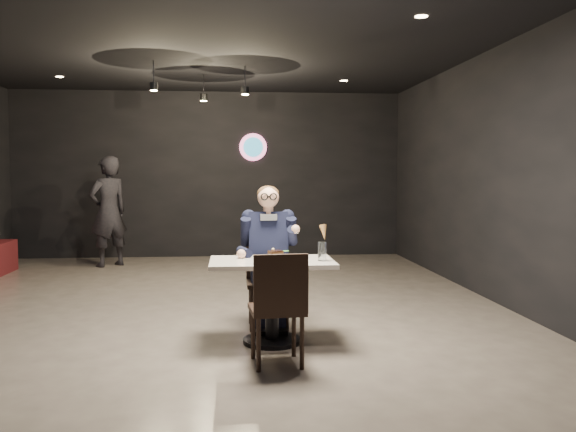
{
  "coord_description": "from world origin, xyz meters",
  "views": [
    {
      "loc": [
        0.42,
        -6.7,
        1.52
      ],
      "look_at": [
        0.96,
        -0.73,
        1.1
      ],
      "focal_mm": 38.0,
      "sensor_mm": 36.0,
      "label": 1
    }
  ],
  "objects": [
    {
      "name": "wafer_cone",
      "position": [
        1.22,
        -1.39,
        1.0
      ],
      "size": [
        0.08,
        0.08,
        0.14
      ],
      "primitive_type": "cone",
      "rotation": [
        0.0,
        0.0,
        0.26
      ],
      "color": "tan",
      "rests_on": "sundae_glass"
    },
    {
      "name": "pendant_lights",
      "position": [
        0.0,
        2.0,
        2.88
      ],
      "size": [
        1.4,
        1.2,
        0.36
      ],
      "primitive_type": "cube",
      "color": "black",
      "rests_on": "floor"
    },
    {
      "name": "floor",
      "position": [
        0.0,
        0.0,
        0.0
      ],
      "size": [
        9.0,
        9.0,
        0.0
      ],
      "primitive_type": "plane",
      "color": "gray",
      "rests_on": "ground"
    },
    {
      "name": "main_table",
      "position": [
        0.76,
        -1.33,
        0.38
      ],
      "size": [
        1.1,
        0.7,
        0.75
      ],
      "primitive_type": "cube",
      "color": "white",
      "rests_on": "floor"
    },
    {
      "name": "chair_near",
      "position": [
        0.76,
        -1.94,
        0.46
      ],
      "size": [
        0.46,
        0.49,
        0.92
      ],
      "primitive_type": "cube",
      "rotation": [
        0.0,
        0.0,
        0.09
      ],
      "color": "black",
      "rests_on": "floor"
    },
    {
      "name": "passerby",
      "position": [
        -1.6,
        3.46,
        0.9
      ],
      "size": [
        0.78,
        0.75,
        1.81
      ],
      "primitive_type": "imported",
      "rotation": [
        0.0,
        0.0,
        3.84
      ],
      "color": "black",
      "rests_on": "floor"
    },
    {
      "name": "cake_slice",
      "position": [
        0.79,
        -1.44,
        0.8
      ],
      "size": [
        0.14,
        0.12,
        0.08
      ],
      "primitive_type": "cube",
      "rotation": [
        0.0,
        0.0,
        0.35
      ],
      "color": "black",
      "rests_on": "dessert_plate"
    },
    {
      "name": "chair_far",
      "position": [
        0.76,
        -0.78,
        0.46
      ],
      "size": [
        0.42,
        0.46,
        0.92
      ],
      "primitive_type": "cube",
      "color": "black",
      "rests_on": "floor"
    },
    {
      "name": "sundae_glass",
      "position": [
        1.21,
        -1.4,
        0.83
      ],
      "size": [
        0.07,
        0.07,
        0.17
      ],
      "primitive_type": "cylinder",
      "color": "silver",
      "rests_on": "main_table"
    },
    {
      "name": "dessert_plate",
      "position": [
        0.81,
        -1.42,
        0.76
      ],
      "size": [
        0.2,
        0.2,
        0.01
      ],
      "primitive_type": "cylinder",
      "color": "white",
      "rests_on": "main_table"
    },
    {
      "name": "mint_leaf",
      "position": [
        0.88,
        -1.42,
        0.84
      ],
      "size": [
        0.07,
        0.04,
        0.01
      ],
      "primitive_type": "ellipsoid",
      "color": "#32892C",
      "rests_on": "cake_slice"
    },
    {
      "name": "wall_sign",
      "position": [
        0.8,
        4.47,
        2.0
      ],
      "size": [
        0.5,
        0.06,
        0.5
      ],
      "primitive_type": null,
      "color": "pink",
      "rests_on": "floor"
    },
    {
      "name": "seated_man",
      "position": [
        0.76,
        -0.78,
        0.72
      ],
      "size": [
        0.6,
        0.8,
        1.44
      ],
      "primitive_type": "cube",
      "color": "black",
      "rests_on": "floor"
    }
  ]
}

